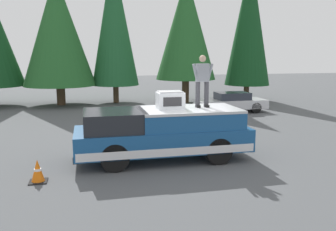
% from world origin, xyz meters
% --- Properties ---
extents(ground_plane, '(90.00, 90.00, 0.00)m').
position_xyz_m(ground_plane, '(0.00, 0.00, 0.00)').
color(ground_plane, '#4C4F51').
extents(pickup_truck, '(2.01, 5.54, 1.65)m').
position_xyz_m(pickup_truck, '(-0.02, 0.67, 0.87)').
color(pickup_truck, navy).
rests_on(pickup_truck, ground).
extents(compressor_unit, '(0.65, 0.84, 0.56)m').
position_xyz_m(compressor_unit, '(0.07, 0.40, 1.93)').
color(compressor_unit, silver).
rests_on(compressor_unit, pickup_truck).
extents(person_on_truck_bed, '(0.29, 0.72, 1.69)m').
position_xyz_m(person_on_truck_bed, '(0.12, -0.69, 2.55)').
color(person_on_truck_bed, '#333338').
rests_on(person_on_truck_bed, pickup_truck).
extents(parked_car_silver, '(1.64, 4.10, 1.16)m').
position_xyz_m(parked_car_silver, '(8.38, -5.25, 0.58)').
color(parked_car_silver, silver).
rests_on(parked_car_silver, ground).
extents(traffic_cone, '(0.47, 0.47, 0.62)m').
position_xyz_m(traffic_cone, '(-1.28, 4.34, 0.29)').
color(traffic_cone, black).
rests_on(traffic_cone, ground).
extents(conifer_far_left, '(3.21, 3.21, 10.10)m').
position_xyz_m(conifer_far_left, '(12.93, -8.38, 5.62)').
color(conifer_far_left, '#4C3826').
rests_on(conifer_far_left, ground).
extents(conifer_left, '(4.12, 4.12, 8.66)m').
position_xyz_m(conifer_left, '(12.92, -3.75, 5.14)').
color(conifer_left, '#4C3826').
rests_on(conifer_left, ground).
extents(conifer_center_left, '(3.23, 3.23, 10.04)m').
position_xyz_m(conifer_center_left, '(14.03, 1.01, 5.63)').
color(conifer_center_left, '#4C3826').
rests_on(conifer_center_left, ground).
extents(conifer_center_right, '(4.70, 4.70, 8.46)m').
position_xyz_m(conifer_center_right, '(13.67, 4.70, 4.87)').
color(conifer_center_right, '#4C3826').
rests_on(conifer_center_right, ground).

